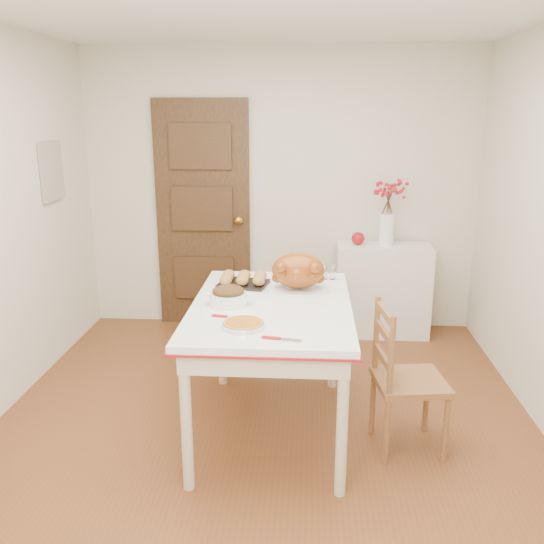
# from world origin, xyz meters

# --- Properties ---
(floor) EXTENTS (3.50, 4.00, 0.00)m
(floor) POSITION_xyz_m (0.00, 0.00, 0.00)
(floor) COLOR brown
(floor) RESTS_ON ground
(wall_back) EXTENTS (3.50, 0.00, 2.50)m
(wall_back) POSITION_xyz_m (0.00, 2.00, 1.25)
(wall_back) COLOR beige
(wall_back) RESTS_ON ground
(wall_front) EXTENTS (3.50, 0.00, 2.50)m
(wall_front) POSITION_xyz_m (0.00, -2.00, 1.25)
(wall_front) COLOR beige
(wall_front) RESTS_ON ground
(door_back) EXTENTS (0.85, 0.06, 2.06)m
(door_back) POSITION_xyz_m (-0.70, 1.97, 1.03)
(door_back) COLOR black
(door_back) RESTS_ON ground
(photo_board) EXTENTS (0.03, 0.35, 0.45)m
(photo_board) POSITION_xyz_m (-1.73, 1.20, 1.50)
(photo_board) COLOR #ADA78F
(photo_board) RESTS_ON ground
(sideboard) EXTENTS (0.82, 0.36, 0.82)m
(sideboard) POSITION_xyz_m (0.93, 1.78, 0.41)
(sideboard) COLOR silver
(sideboard) RESTS_ON floor
(kitchen_table) EXTENTS (0.96, 1.41, 0.84)m
(kitchen_table) POSITION_xyz_m (0.05, 0.07, 0.42)
(kitchen_table) COLOR white
(kitchen_table) RESTS_ON floor
(chair_oak) EXTENTS (0.45, 0.45, 0.90)m
(chair_oak) POSITION_xyz_m (0.87, -0.07, 0.45)
(chair_oak) COLOR olive
(chair_oak) RESTS_ON floor
(berry_vase) EXTENTS (0.30, 0.30, 0.57)m
(berry_vase) POSITION_xyz_m (0.94, 1.78, 1.11)
(berry_vase) COLOR white
(berry_vase) RESTS_ON sideboard
(apple) EXTENTS (0.11, 0.11, 0.11)m
(apple) POSITION_xyz_m (0.69, 1.78, 0.88)
(apple) COLOR #9E1016
(apple) RESTS_ON sideboard
(turkey_platter) EXTENTS (0.43, 0.36, 0.25)m
(turkey_platter) POSITION_xyz_m (0.20, 0.32, 0.97)
(turkey_platter) COLOR #A54711
(turkey_platter) RESTS_ON kitchen_table
(pumpkin_pie) EXTENTS (0.24, 0.24, 0.05)m
(pumpkin_pie) POSITION_xyz_m (-0.07, -0.34, 0.87)
(pumpkin_pie) COLOR #B76018
(pumpkin_pie) RESTS_ON kitchen_table
(stuffing_dish) EXTENTS (0.31, 0.26, 0.11)m
(stuffing_dish) POSITION_xyz_m (-0.20, 0.03, 0.90)
(stuffing_dish) COLOR #55361A
(stuffing_dish) RESTS_ON kitchen_table
(rolls_tray) EXTENTS (0.35, 0.29, 0.08)m
(rolls_tray) POSITION_xyz_m (-0.16, 0.43, 0.89)
(rolls_tray) COLOR #AF8235
(rolls_tray) RESTS_ON kitchen_table
(pie_server) EXTENTS (0.21, 0.09, 0.01)m
(pie_server) POSITION_xyz_m (0.14, -0.50, 0.85)
(pie_server) COLOR silver
(pie_server) RESTS_ON kitchen_table
(carving_knife) EXTENTS (0.25, 0.09, 0.01)m
(carving_knife) POSITION_xyz_m (-0.15, -0.20, 0.85)
(carving_knife) COLOR silver
(carving_knife) RESTS_ON kitchen_table
(drinking_glass) EXTENTS (0.06, 0.06, 0.10)m
(drinking_glass) POSITION_xyz_m (0.09, 0.66, 0.89)
(drinking_glass) COLOR white
(drinking_glass) RESTS_ON kitchen_table
(shaker_pair) EXTENTS (0.10, 0.05, 0.10)m
(shaker_pair) POSITION_xyz_m (0.40, 0.60, 0.89)
(shaker_pair) COLOR white
(shaker_pair) RESTS_ON kitchen_table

